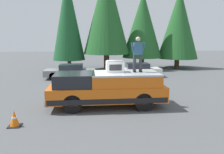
{
  "coord_description": "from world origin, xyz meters",
  "views": [
    {
      "loc": [
        -10.67,
        0.03,
        3.28
      ],
      "look_at": [
        0.35,
        -1.1,
        1.35
      ],
      "focal_mm": 35.96,
      "sensor_mm": 36.0,
      "label": 1
    }
  ],
  "objects_px": {
    "parked_car_white": "(136,70)",
    "parked_car_grey": "(70,71)",
    "pickup_truck": "(107,89)",
    "compressor_unit": "(115,66)",
    "person_on_truck_bed": "(138,53)",
    "traffic_cone": "(14,119)"
  },
  "relations": [
    {
      "from": "person_on_truck_bed",
      "to": "traffic_cone",
      "type": "bearing_deg",
      "value": 113.81
    },
    {
      "from": "pickup_truck",
      "to": "compressor_unit",
      "type": "xyz_separation_m",
      "value": [
        0.19,
        -0.4,
        1.05
      ]
    },
    {
      "from": "compressor_unit",
      "to": "person_on_truck_bed",
      "type": "height_order",
      "value": "person_on_truck_bed"
    },
    {
      "from": "parked_car_white",
      "to": "traffic_cone",
      "type": "xyz_separation_m",
      "value": [
        -10.38,
        6.86,
        -0.29
      ]
    },
    {
      "from": "person_on_truck_bed",
      "to": "parked_car_white",
      "type": "xyz_separation_m",
      "value": [
        8.1,
        -1.7,
        -1.97
      ]
    },
    {
      "from": "compressor_unit",
      "to": "parked_car_grey",
      "type": "xyz_separation_m",
      "value": [
        7.74,
        2.78,
        -1.35
      ]
    },
    {
      "from": "compressor_unit",
      "to": "parked_car_grey",
      "type": "bearing_deg",
      "value": 19.75
    },
    {
      "from": "compressor_unit",
      "to": "parked_car_white",
      "type": "distance_m",
      "value": 8.59
    },
    {
      "from": "pickup_truck",
      "to": "parked_car_white",
      "type": "height_order",
      "value": "pickup_truck"
    },
    {
      "from": "person_on_truck_bed",
      "to": "parked_car_grey",
      "type": "height_order",
      "value": "person_on_truck_bed"
    },
    {
      "from": "parked_car_white",
      "to": "parked_car_grey",
      "type": "distance_m",
      "value": 5.58
    },
    {
      "from": "person_on_truck_bed",
      "to": "parked_car_grey",
      "type": "bearing_deg",
      "value": 26.33
    },
    {
      "from": "pickup_truck",
      "to": "parked_car_white",
      "type": "distance_m",
      "value": 8.81
    },
    {
      "from": "parked_car_grey",
      "to": "compressor_unit",
      "type": "bearing_deg",
      "value": -160.25
    },
    {
      "from": "compressor_unit",
      "to": "parked_car_grey",
      "type": "relative_size",
      "value": 0.2
    },
    {
      "from": "pickup_truck",
      "to": "traffic_cone",
      "type": "xyz_separation_m",
      "value": [
        -2.18,
        3.67,
        -0.58
      ]
    },
    {
      "from": "compressor_unit",
      "to": "pickup_truck",
      "type": "bearing_deg",
      "value": 115.48
    },
    {
      "from": "pickup_truck",
      "to": "parked_car_white",
      "type": "bearing_deg",
      "value": -21.28
    },
    {
      "from": "compressor_unit",
      "to": "parked_car_white",
      "type": "relative_size",
      "value": 0.2
    },
    {
      "from": "compressor_unit",
      "to": "traffic_cone",
      "type": "height_order",
      "value": "compressor_unit"
    },
    {
      "from": "compressor_unit",
      "to": "person_on_truck_bed",
      "type": "bearing_deg",
      "value": -94.78
    },
    {
      "from": "pickup_truck",
      "to": "compressor_unit",
      "type": "height_order",
      "value": "compressor_unit"
    }
  ]
}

